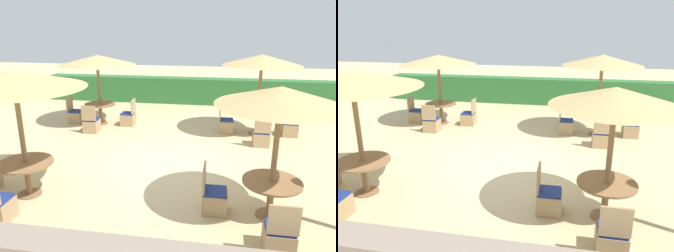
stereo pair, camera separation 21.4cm
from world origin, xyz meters
The scene contains 18 objects.
ground_plane centered at (0.00, 0.00, 0.00)m, with size 40.00×40.00×0.00m, color #C6B284.
hedge_row centered at (0.00, 6.95, 0.56)m, with size 13.00×0.70×1.12m, color #2D6B33.
parasol_front_right centered at (2.29, -1.74, 2.25)m, with size 2.21×2.21×2.43m.
round_table_front_right centered at (2.29, -1.74, 0.56)m, with size 1.06×1.06×0.71m.
patio_chair_front_right_south centered at (2.30, -2.77, 0.26)m, with size 0.46×0.46×0.93m.
patio_chair_front_right_west centered at (1.27, -1.75, 0.26)m, with size 0.46×0.46×0.93m.
parasol_back_left centered at (-2.86, 3.31, 2.22)m, with size 2.58×2.58×2.40m.
round_table_back_left centered at (-2.86, 3.31, 0.57)m, with size 1.06×1.06×0.73m.
patio_chair_back_left_east centered at (-1.85, 3.29, 0.26)m, with size 0.46×0.46×0.93m.
patio_chair_back_left_south centered at (-2.82, 2.36, 0.26)m, with size 0.46×0.46×0.93m.
patio_chair_back_left_west centered at (-3.80, 3.29, 0.26)m, with size 0.46×0.46×0.93m.
parasol_front_left centered at (-2.53, -1.75, 2.40)m, with size 2.69×2.69×2.57m.
round_table_front_left centered at (-2.53, -1.75, 0.58)m, with size 1.09×1.09×0.74m.
parasol_back_right centered at (2.47, 3.05, 2.34)m, with size 2.40×2.40×2.52m.
round_table_back_right centered at (2.47, 3.05, 0.58)m, with size 1.13×1.13×0.72m.
patio_chair_back_right_west centered at (1.49, 3.05, 0.26)m, with size 0.46×0.46×0.93m.
patio_chair_back_right_south centered at (2.50, 1.98, 0.26)m, with size 0.46×0.46×0.93m.
patio_chair_back_right_east centered at (3.50, 3.03, 0.26)m, with size 0.46×0.46×0.93m.
Camera 2 is at (1.52, -7.24, 3.42)m, focal length 35.00 mm.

